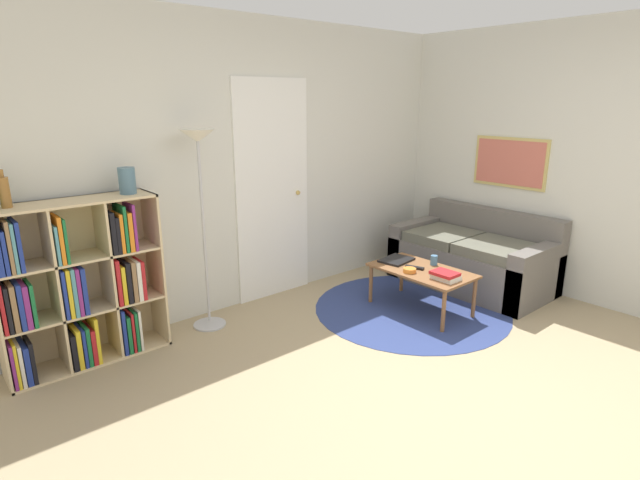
# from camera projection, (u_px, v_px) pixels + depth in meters

# --- Properties ---
(ground_plane) EXTENTS (14.00, 14.00, 0.00)m
(ground_plane) POSITION_uv_depth(u_px,v_px,m) (469.00, 408.00, 3.17)
(ground_plane) COLOR tan
(wall_back) EXTENTS (7.68, 0.11, 2.60)m
(wall_back) POSITION_uv_depth(u_px,v_px,m) (253.00, 167.00, 4.60)
(wall_back) COLOR silver
(wall_back) RESTS_ON ground_plane
(wall_right) EXTENTS (0.08, 5.40, 2.60)m
(wall_right) POSITION_uv_depth(u_px,v_px,m) (510.00, 158.00, 5.17)
(wall_right) COLOR silver
(wall_right) RESTS_ON ground_plane
(rug) EXTENTS (1.79, 1.79, 0.01)m
(rug) POSITION_uv_depth(u_px,v_px,m) (411.00, 308.00, 4.67)
(rug) COLOR navy
(rug) RESTS_ON ground_plane
(bookshelf) EXTENTS (1.12, 0.34, 1.22)m
(bookshelf) POSITION_uv_depth(u_px,v_px,m) (76.00, 288.00, 3.58)
(bookshelf) COLOR beige
(bookshelf) RESTS_ON ground_plane
(floor_lamp) EXTENTS (0.28, 0.28, 1.67)m
(floor_lamp) POSITION_uv_depth(u_px,v_px,m) (199.00, 168.00, 3.96)
(floor_lamp) COLOR #B7B7BC
(floor_lamp) RESTS_ON ground_plane
(couch) EXTENTS (0.86, 1.56, 0.77)m
(couch) POSITION_uv_depth(u_px,v_px,m) (475.00, 258.00, 5.23)
(couch) COLOR #66605B
(couch) RESTS_ON ground_plane
(coffee_table) EXTENTS (0.53, 0.92, 0.40)m
(coffee_table) POSITION_uv_depth(u_px,v_px,m) (422.00, 274.00, 4.56)
(coffee_table) COLOR brown
(coffee_table) RESTS_ON ground_plane
(laptop) EXTENTS (0.34, 0.28, 0.02)m
(laptop) POSITION_uv_depth(u_px,v_px,m) (396.00, 260.00, 4.78)
(laptop) COLOR black
(laptop) RESTS_ON coffee_table
(bowl) EXTENTS (0.12, 0.12, 0.04)m
(bowl) POSITION_uv_depth(u_px,v_px,m) (410.00, 270.00, 4.46)
(bowl) COLOR orange
(bowl) RESTS_ON coffee_table
(book_stack_on_table) EXTENTS (0.18, 0.22, 0.07)m
(book_stack_on_table) POSITION_uv_depth(u_px,v_px,m) (445.00, 276.00, 4.28)
(book_stack_on_table) COLOR silver
(book_stack_on_table) RESTS_ON coffee_table
(cup) EXTENTS (0.07, 0.07, 0.09)m
(cup) POSITION_uv_depth(u_px,v_px,m) (434.00, 260.00, 4.66)
(cup) COLOR teal
(cup) RESTS_ON coffee_table
(remote) EXTENTS (0.10, 0.18, 0.02)m
(remote) POSITION_uv_depth(u_px,v_px,m) (415.00, 267.00, 4.56)
(remote) COLOR black
(remote) RESTS_ON coffee_table
(bottle_middle) EXTENTS (0.07, 0.07, 0.25)m
(bottle_middle) POSITION_uv_depth(u_px,v_px,m) (5.00, 192.00, 3.19)
(bottle_middle) COLOR olive
(bottle_middle) RESTS_ON bookshelf
(vase_on_shelf) EXTENTS (0.12, 0.12, 0.20)m
(vase_on_shelf) POSITION_uv_depth(u_px,v_px,m) (127.00, 181.00, 3.66)
(vase_on_shelf) COLOR slate
(vase_on_shelf) RESTS_ON bookshelf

